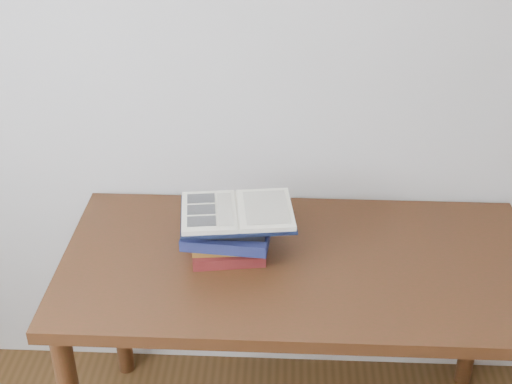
{
  "coord_description": "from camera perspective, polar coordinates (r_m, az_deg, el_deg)",
  "views": [
    {
      "loc": [
        -0.05,
        -0.32,
        1.99
      ],
      "look_at": [
        -0.13,
        1.38,
        0.98
      ],
      "focal_mm": 50.0,
      "sensor_mm": 36.0,
      "label": 1
    }
  ],
  "objects": [
    {
      "name": "desk",
      "position": [
        2.16,
        3.41,
        -7.52
      ],
      "size": [
        1.4,
        0.7,
        0.75
      ],
      "color": "#461F11",
      "rests_on": "ground"
    },
    {
      "name": "book_stack",
      "position": [
        2.09,
        -2.25,
        -3.49
      ],
      "size": [
        0.26,
        0.2,
        0.13
      ],
      "color": "maroon",
      "rests_on": "desk"
    },
    {
      "name": "open_book",
      "position": [
        2.05,
        -1.5,
        -1.62
      ],
      "size": [
        0.35,
        0.26,
        0.03
      ],
      "rotation": [
        0.0,
        0.0,
        0.13
      ],
      "color": "black",
      "rests_on": "book_stack"
    }
  ]
}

